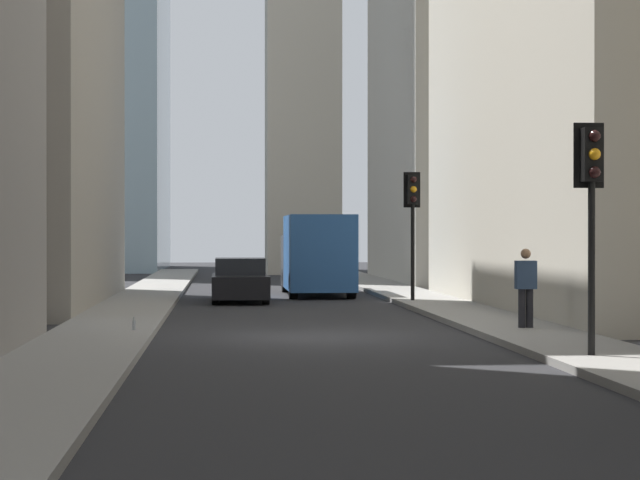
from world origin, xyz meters
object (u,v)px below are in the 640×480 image
traffic_light_midblock (413,206)px  discarded_bottle (134,325)px  traffic_light_foreground (592,184)px  pedestrian (526,285)px  delivery_truck (317,254)px  sedan_black (240,281)px

traffic_light_midblock → discarded_bottle: traffic_light_midblock is taller
traffic_light_foreground → pedestrian: bearing=-4.1°
delivery_truck → traffic_light_foreground: bearing=-172.9°
delivery_truck → sedan_black: size_ratio=1.50×
sedan_black → traffic_light_foreground: size_ratio=1.10×
traffic_light_foreground → traffic_light_midblock: traffic_light_midblock is taller
discarded_bottle → pedestrian: bearing=-90.6°
delivery_truck → sedan_black: 4.90m
traffic_light_foreground → traffic_light_midblock: (16.43, 0.30, 0.05)m
discarded_bottle → delivery_truck: bearing=-17.6°
traffic_light_midblock → pedestrian: 10.90m
traffic_light_foreground → delivery_truck: bearing=7.1°
sedan_black → delivery_truck: bearing=-35.4°
traffic_light_midblock → sedan_black: bearing=70.0°
delivery_truck → traffic_light_foreground: size_ratio=1.66×
sedan_black → pedestrian: (-12.62, -6.00, 0.41)m
sedan_black → pedestrian: bearing=-154.6°
sedan_black → pedestrian: 13.98m
sedan_black → discarded_bottle: bearing=169.0°
traffic_light_foreground → discarded_bottle: (5.82, 8.03, -2.76)m
pedestrian → discarded_bottle: pedestrian is taller
delivery_truck → traffic_light_foreground: traffic_light_foreground is taller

